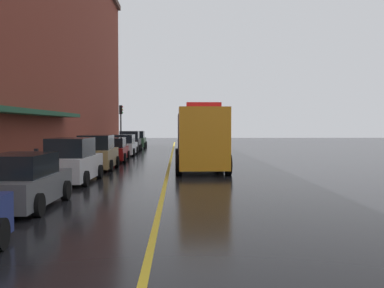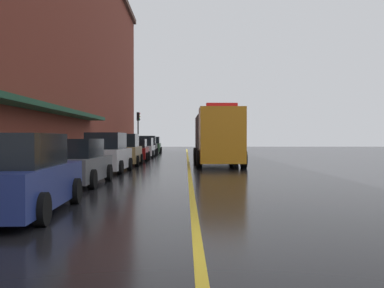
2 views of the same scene
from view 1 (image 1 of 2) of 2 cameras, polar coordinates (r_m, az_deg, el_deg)
name	(u,v)px [view 1 (image 1 of 2)]	position (r m, az deg, el deg)	size (l,w,h in m)	color
ground_plane	(170,163)	(29.34, -2.80, -2.39)	(112.00, 112.00, 0.00)	black
sidewalk_left	(74,162)	(30.10, -14.70, -2.20)	(2.40, 70.00, 0.15)	#9E9B93
lane_center_stripe	(170,163)	(29.34, -2.80, -2.38)	(0.16, 70.00, 0.01)	gold
parked_car_1	(23,182)	(14.27, -20.56, -4.57)	(2.02, 4.42, 1.62)	#595B60
parked_car_2	(72,162)	(19.88, -14.94, -2.21)	(2.09, 4.38, 1.91)	silver
parked_car_3	(97,154)	(25.33, -11.94, -1.20)	(2.09, 4.29, 1.91)	#A5844C
parked_car_4	(113,150)	(30.93, -9.99, -0.78)	(2.10, 4.36, 1.59)	maroon
parked_car_5	(123,146)	(36.83, -8.70, -0.20)	(2.14, 4.62, 1.69)	silver
parked_car_6	(130,142)	(42.85, -7.87, 0.29)	(2.18, 4.20, 1.89)	black
parked_car_7	(137,140)	(48.56, -6.97, 0.50)	(2.02, 4.78, 1.82)	#2D5133
utility_truck	(200,139)	(25.04, 1.03, 0.67)	(2.81, 8.46, 3.56)	orange
parking_meter_0	(113,140)	(41.14, -9.97, 0.44)	(0.14, 0.18, 1.33)	#4C4C51
parking_meter_1	(36,159)	(19.78, -19.10, -1.77)	(0.14, 0.18, 1.33)	#4C4C51
traffic_light_near	(121,118)	(46.29, -8.98, 3.26)	(0.38, 0.36, 4.30)	#232326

